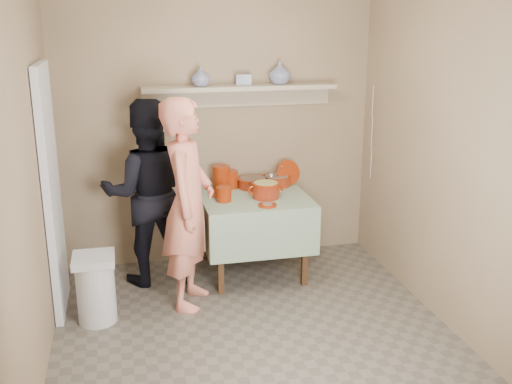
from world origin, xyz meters
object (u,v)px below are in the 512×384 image
object	(u,v)px
serving_table	(254,207)
cazuela_rice	(266,189)
trash_bin	(96,288)
person_helper	(147,193)
person_cook	(188,204)

from	to	relation	value
serving_table	cazuela_rice	distance (m)	0.25
cazuela_rice	trash_bin	size ratio (longest dim) A/B	0.59
person_helper	serving_table	distance (m)	0.98
serving_table	trash_bin	distance (m)	1.60
person_cook	trash_bin	bearing A→B (deg)	121.20
person_helper	cazuela_rice	xyz separation A→B (m)	(1.04, -0.16, 0.01)
person_cook	cazuela_rice	size ratio (longest dim) A/B	5.27
serving_table	cazuela_rice	world-z (taller)	cazuela_rice
trash_bin	person_helper	bearing A→B (deg)	56.42
person_cook	person_helper	distance (m)	0.61
cazuela_rice	trash_bin	xyz separation A→B (m)	(-1.51, -0.54, -0.56)
person_helper	serving_table	world-z (taller)	person_helper
person_cook	person_helper	xyz separation A→B (m)	(-0.30, 0.53, -0.04)
person_cook	serving_table	distance (m)	0.85
person_helper	trash_bin	size ratio (longest dim) A/B	2.97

